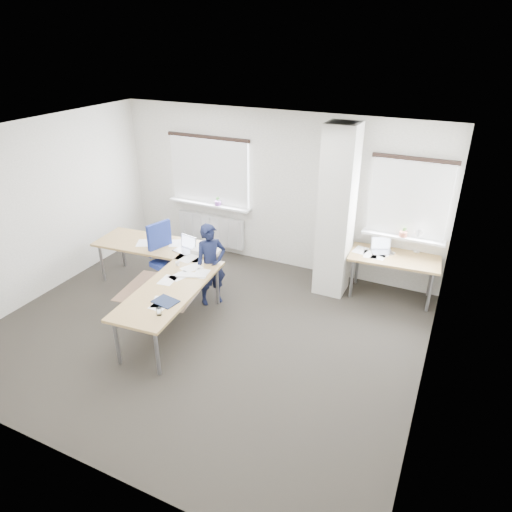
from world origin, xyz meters
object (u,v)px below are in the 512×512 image
at_px(desk_main, 165,266).
at_px(person, 211,265).
at_px(desk_side, 395,259).
at_px(task_chair, 170,273).

distance_m(desk_main, person, 0.71).
bearing_deg(desk_side, person, -155.73).
height_order(desk_side, task_chair, desk_side).
bearing_deg(desk_main, person, 27.11).
relative_size(desk_main, desk_side, 1.81).
xyz_separation_m(desk_main, desk_side, (3.17, 1.79, -0.01)).
height_order(desk_main, task_chair, task_chair).
bearing_deg(desk_main, desk_side, 24.45).
height_order(desk_side, person, person).
distance_m(desk_main, desk_side, 3.64).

